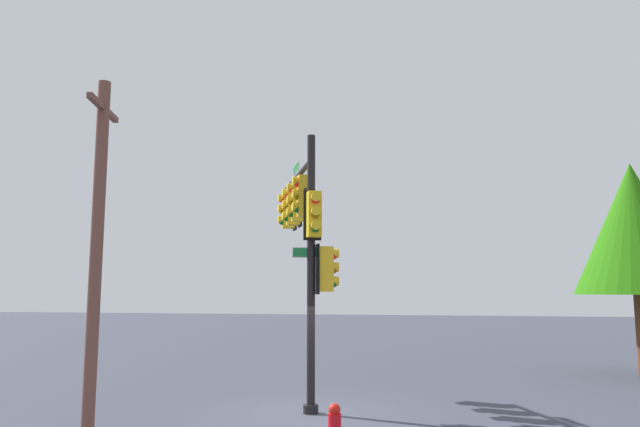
{
  "coord_description": "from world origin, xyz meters",
  "views": [
    {
      "loc": [
        -14.02,
        -3.16,
        2.85
      ],
      "look_at": [
        0.88,
        -0.04,
        4.88
      ],
      "focal_mm": 33.03,
      "sensor_mm": 36.0,
      "label": 1
    }
  ],
  "objects_px": {
    "utility_pole": "(97,244)",
    "tree_near": "(634,228)",
    "fire_hydrant": "(335,427)",
    "signal_pole_assembly": "(303,224)"
  },
  "relations": [
    {
      "from": "utility_pole",
      "to": "fire_hydrant",
      "type": "xyz_separation_m",
      "value": [
        -0.22,
        -5.12,
        -3.44
      ]
    },
    {
      "from": "utility_pole",
      "to": "tree_near",
      "type": "relative_size",
      "value": 1.01
    },
    {
      "from": "utility_pole",
      "to": "fire_hydrant",
      "type": "height_order",
      "value": "utility_pole"
    },
    {
      "from": "signal_pole_assembly",
      "to": "fire_hydrant",
      "type": "bearing_deg",
      "value": -159.29
    },
    {
      "from": "fire_hydrant",
      "to": "tree_near",
      "type": "height_order",
      "value": "tree_near"
    },
    {
      "from": "signal_pole_assembly",
      "to": "tree_near",
      "type": "distance_m",
      "value": 12.25
    },
    {
      "from": "utility_pole",
      "to": "fire_hydrant",
      "type": "bearing_deg",
      "value": -92.44
    },
    {
      "from": "signal_pole_assembly",
      "to": "fire_hydrant",
      "type": "xyz_separation_m",
      "value": [
        -4.28,
        -1.62,
        -4.24
      ]
    },
    {
      "from": "signal_pole_assembly",
      "to": "tree_near",
      "type": "height_order",
      "value": "tree_near"
    },
    {
      "from": "signal_pole_assembly",
      "to": "utility_pole",
      "type": "height_order",
      "value": "utility_pole"
    }
  ]
}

